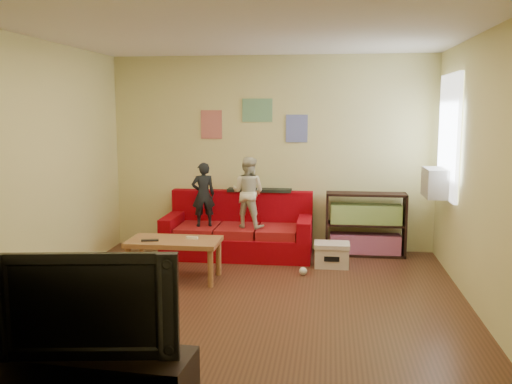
# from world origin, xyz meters

# --- Properties ---
(room_shell) EXTENTS (4.52, 5.02, 2.72)m
(room_shell) POSITION_xyz_m (0.00, 0.00, 1.35)
(room_shell) COLOR #55301F
(room_shell) RESTS_ON ground
(sofa) EXTENTS (1.97, 0.91, 0.87)m
(sofa) POSITION_xyz_m (-0.40, 2.07, 0.29)
(sofa) COLOR #94030C
(sofa) RESTS_ON ground
(child_a) EXTENTS (0.36, 0.30, 0.85)m
(child_a) POSITION_xyz_m (-0.85, 1.90, 0.84)
(child_a) COLOR black
(child_a) RESTS_ON sofa
(child_b) EXTENTS (0.54, 0.47, 0.94)m
(child_b) POSITION_xyz_m (-0.25, 1.90, 0.88)
(child_b) COLOR beige
(child_b) RESTS_ON sofa
(coffee_table) EXTENTS (1.05, 0.58, 0.47)m
(coffee_table) POSITION_xyz_m (-0.96, 0.82, 0.41)
(coffee_table) COLOR #A26B3D
(coffee_table) RESTS_ON ground
(remote) EXTENTS (0.20, 0.10, 0.02)m
(remote) POSITION_xyz_m (-1.21, 0.70, 0.48)
(remote) COLOR black
(remote) RESTS_ON coffee_table
(game_controller) EXTENTS (0.14, 0.06, 0.03)m
(game_controller) POSITION_xyz_m (-0.76, 0.87, 0.49)
(game_controller) COLOR white
(game_controller) RESTS_ON coffee_table
(bookshelf) EXTENTS (1.07, 0.32, 0.85)m
(bookshelf) POSITION_xyz_m (1.31, 2.24, 0.38)
(bookshelf) COLOR black
(bookshelf) RESTS_ON ground
(window) EXTENTS (0.04, 1.08, 1.48)m
(window) POSITION_xyz_m (2.22, 1.65, 1.64)
(window) COLOR white
(window) RESTS_ON room_shell
(ac_unit) EXTENTS (0.28, 0.55, 0.35)m
(ac_unit) POSITION_xyz_m (2.10, 1.65, 1.08)
(ac_unit) COLOR #B7B2A3
(ac_unit) RESTS_ON window
(artwork_left) EXTENTS (0.30, 0.01, 0.40)m
(artwork_left) POSITION_xyz_m (-0.85, 2.48, 1.75)
(artwork_left) COLOR #D87266
(artwork_left) RESTS_ON room_shell
(artwork_center) EXTENTS (0.42, 0.01, 0.32)m
(artwork_center) POSITION_xyz_m (-0.20, 2.48, 1.95)
(artwork_center) COLOR #72B27F
(artwork_center) RESTS_ON room_shell
(artwork_right) EXTENTS (0.30, 0.01, 0.38)m
(artwork_right) POSITION_xyz_m (0.35, 2.48, 1.70)
(artwork_right) COLOR #727FCC
(artwork_right) RESTS_ON room_shell
(file_box) EXTENTS (0.44, 0.34, 0.30)m
(file_box) POSITION_xyz_m (0.86, 1.61, 0.15)
(file_box) COLOR beige
(file_box) RESTS_ON ground
(television) EXTENTS (1.15, 0.32, 0.66)m
(television) POSITION_xyz_m (-0.64, -2.25, 0.81)
(television) COLOR black
(television) RESTS_ON tv_stand
(tissue) EXTENTS (0.10, 0.10, 0.10)m
(tissue) POSITION_xyz_m (0.52, 1.18, 0.05)
(tissue) COLOR silver
(tissue) RESTS_ON ground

